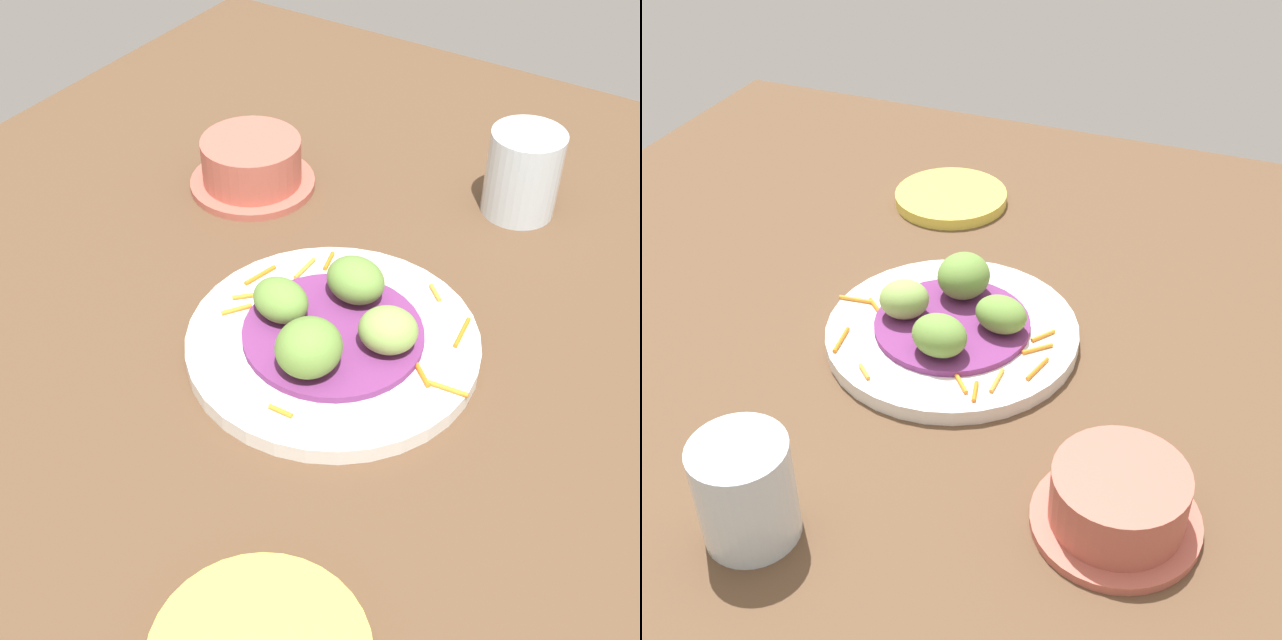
{
  "view_description": "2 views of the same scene",
  "coord_description": "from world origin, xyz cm",
  "views": [
    {
      "loc": [
        -47.85,
        -26.01,
        53.22
      ],
      "look_at": [
        -2.62,
        2.82,
        4.98
      ],
      "focal_mm": 48.81,
      "sensor_mm": 36.0,
      "label": 1
    },
    {
      "loc": [
        59.77,
        27.71,
        54.01
      ],
      "look_at": [
        -1.03,
        3.23,
        5.8
      ],
      "focal_mm": 48.45,
      "sensor_mm": 36.0,
      "label": 2
    }
  ],
  "objects": [
    {
      "name": "guac_scoop_right",
      "position": [
        -3.14,
        6.39,
        5.89
      ],
      "size": [
        5.19,
        6.01,
        3.39
      ],
      "primitive_type": "ellipsoid",
      "rotation": [
        0.0,
        0.0,
        1.34
      ],
      "color": "olive",
      "rests_on": "cabbage_bed"
    },
    {
      "name": "side_plate_small",
      "position": [
        -28.33,
        -9.23,
        2.69
      ],
      "size": [
        13.89,
        13.89,
        1.38
      ],
      "primitive_type": "cylinder",
      "color": "#E0CC4C",
      "rests_on": "table_surface"
    },
    {
      "name": "table_surface",
      "position": [
        0.0,
        0.0,
        1.0
      ],
      "size": [
        110.0,
        110.0,
        2.0
      ],
      "primitive_type": "cube",
      "color": "brown",
      "rests_on": "ground"
    },
    {
      "name": "terracotta_bowl",
      "position": [
        14.38,
        22.12,
        4.54
      ],
      "size": [
        13.21,
        13.21,
        5.45
      ],
      "color": "#B75B4C",
      "rests_on": "table_surface"
    },
    {
      "name": "main_plate",
      "position": [
        -2.44,
        1.65,
        2.77
      ],
      "size": [
        24.76,
        24.76,
        1.54
      ],
      "primitive_type": "cylinder",
      "color": "white",
      "rests_on": "table_surface"
    },
    {
      "name": "carrot_garnish",
      "position": [
        0.41,
        2.39,
        3.74
      ],
      "size": [
        20.02,
        22.93,
        0.4
      ],
      "color": "orange",
      "rests_on": "main_plate"
    },
    {
      "name": "guac_scoop_center",
      "position": [
        2.31,
        2.35,
        6.07
      ],
      "size": [
        5.59,
        6.25,
        3.75
      ],
      "primitive_type": "ellipsoid",
      "rotation": [
        0.0,
        0.0,
        1.35
      ],
      "color": "olive",
      "rests_on": "cabbage_bed"
    },
    {
      "name": "cabbage_bed",
      "position": [
        -2.44,
        1.65,
        3.87
      ],
      "size": [
        15.27,
        15.27,
        0.65
      ],
      "primitive_type": "cylinder",
      "color": "#702D6B",
      "rests_on": "main_plate"
    },
    {
      "name": "water_glass",
      "position": [
        25.31,
        -3.3,
        6.41
      ],
      "size": [
        7.38,
        7.38,
        8.83
      ],
      "primitive_type": "cylinder",
      "color": "silver",
      "rests_on": "table_surface"
    },
    {
      "name": "guac_scoop_back",
      "position": [
        -7.18,
        0.95,
        6.46
      ],
      "size": [
        6.25,
        6.03,
        4.54
      ],
      "primitive_type": "ellipsoid",
      "rotation": [
        0.0,
        0.0,
        4.56
      ],
      "color": "olive",
      "rests_on": "cabbage_bed"
    },
    {
      "name": "guac_scoop_left",
      "position": [
        -1.74,
        -3.1,
        6.08
      ],
      "size": [
        5.69,
        6.03,
        3.77
      ],
      "primitive_type": "ellipsoid",
      "rotation": [
        0.0,
        0.0,
        1.92
      ],
      "color": "#84A851",
      "rests_on": "cabbage_bed"
    }
  ]
}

